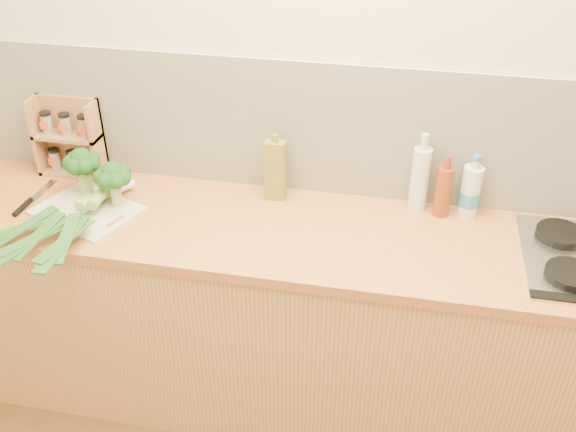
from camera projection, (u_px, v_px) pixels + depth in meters
The scene contains 14 objects.
room_shell at pixel (330, 131), 2.46m from camera, with size 3.50×3.50×3.50m.
counter at pixel (314, 322), 2.61m from camera, with size 3.20×0.62×0.90m.
chopping_board at pixel (87, 211), 2.47m from camera, with size 0.38×0.28×0.01m, color beige.
broccoli_left at pixel (82, 163), 2.49m from camera, with size 0.14×0.15×0.20m.
broccoli_right at pixel (113, 176), 2.43m from camera, with size 0.14×0.15×0.19m.
leek_front at pixel (75, 206), 2.45m from camera, with size 0.40×0.57×0.04m.
leek_mid at pixel (81, 208), 2.40m from camera, with size 0.25×0.66×0.04m.
leek_back at pixel (91, 206), 2.38m from camera, with size 0.11×0.67×0.04m.
chefs_knife at pixel (28, 203), 2.52m from camera, with size 0.04×0.29×0.02m.
spice_rack at pixel (71, 141), 2.67m from camera, with size 0.28×0.11×0.33m.
oil_tin at pixel (276, 170), 2.50m from camera, with size 0.08×0.05×0.28m.
glass_bottle at pixel (420, 178), 2.43m from camera, with size 0.07×0.07×0.32m.
amber_bottle at pixel (443, 190), 2.41m from camera, with size 0.06×0.06×0.25m.
water_bottle at pixel (470, 192), 2.42m from camera, with size 0.08×0.08×0.23m.
Camera 1 is at (0.28, -0.73, 2.24)m, focal length 40.00 mm.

